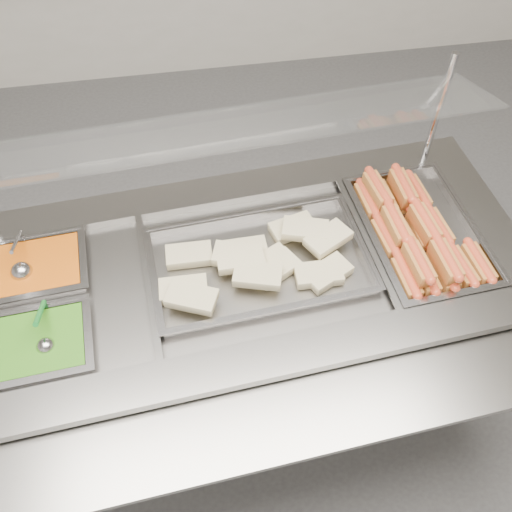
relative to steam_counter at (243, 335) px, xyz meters
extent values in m
plane|color=#4C4C4E|center=(-0.12, -0.32, -0.39)|extent=(6.00, 6.00, 0.00)
cube|color=slate|center=(0.00, 0.00, -0.01)|extent=(1.63, 0.77, 0.77)
cube|color=gray|center=(0.02, -0.31, 0.39)|extent=(1.66, 0.23, 0.03)
cube|color=gray|center=(-0.02, 0.31, 0.39)|extent=(1.66, 0.23, 0.03)
cube|color=gray|center=(0.77, 0.06, 0.39)|extent=(0.15, 0.51, 0.03)
cube|color=black|center=(0.00, 0.00, 0.28)|extent=(1.46, 0.61, 0.02)
cube|color=gray|center=(0.38, 0.03, 0.40)|extent=(0.05, 0.50, 0.01)
cube|color=gray|center=(-0.26, -0.02, 0.40)|extent=(0.05, 0.50, 0.01)
cube|color=gray|center=(0.03, -0.45, 0.36)|extent=(1.60, 0.33, 0.02)
cylinder|color=#BABABF|center=(0.67, 0.34, 0.59)|extent=(0.02, 0.02, 0.39)
cube|color=silver|center=(-0.01, 0.18, 0.73)|extent=(1.47, 0.36, 0.08)
cube|color=#C93F0B|center=(-0.58, 0.09, 0.36)|extent=(0.26, 0.21, 0.08)
cube|color=#196710|center=(-0.56, -0.17, 0.36)|extent=(0.26, 0.21, 0.08)
cube|color=#A55822|center=(0.45, -0.12, 0.38)|extent=(0.05, 0.13, 0.05)
cylinder|color=red|center=(0.45, -0.12, 0.40)|extent=(0.04, 0.15, 0.03)
cube|color=#A55822|center=(0.44, 0.03, 0.38)|extent=(0.06, 0.14, 0.05)
cylinder|color=red|center=(0.44, 0.03, 0.40)|extent=(0.04, 0.15, 0.03)
cube|color=#A55822|center=(0.43, 0.19, 0.38)|extent=(0.06, 0.14, 0.05)
cylinder|color=red|center=(0.43, 0.19, 0.40)|extent=(0.04, 0.15, 0.03)
cube|color=#A55822|center=(0.51, -0.12, 0.38)|extent=(0.05, 0.13, 0.05)
cylinder|color=red|center=(0.51, -0.12, 0.40)|extent=(0.03, 0.15, 0.03)
cube|color=#A55822|center=(0.49, 0.04, 0.38)|extent=(0.06, 0.14, 0.05)
cylinder|color=red|center=(0.49, 0.04, 0.40)|extent=(0.04, 0.15, 0.03)
cube|color=#A55822|center=(0.48, 0.19, 0.38)|extent=(0.05, 0.13, 0.05)
cylinder|color=red|center=(0.48, 0.19, 0.40)|extent=(0.04, 0.15, 0.03)
cube|color=#A55822|center=(0.56, -0.11, 0.38)|extent=(0.06, 0.14, 0.05)
cylinder|color=red|center=(0.56, -0.11, 0.40)|extent=(0.04, 0.15, 0.03)
cube|color=#A55822|center=(0.55, 0.04, 0.38)|extent=(0.05, 0.13, 0.05)
cylinder|color=red|center=(0.55, 0.04, 0.40)|extent=(0.03, 0.15, 0.03)
cube|color=#A55822|center=(0.54, 0.19, 0.38)|extent=(0.05, 0.13, 0.05)
cylinder|color=red|center=(0.54, 0.19, 0.40)|extent=(0.04, 0.15, 0.03)
cube|color=#A55822|center=(0.62, -0.11, 0.38)|extent=(0.06, 0.14, 0.05)
cylinder|color=red|center=(0.62, -0.11, 0.40)|extent=(0.04, 0.15, 0.03)
cube|color=#A55822|center=(0.61, 0.04, 0.38)|extent=(0.06, 0.14, 0.05)
cylinder|color=red|center=(0.61, 0.04, 0.40)|extent=(0.04, 0.15, 0.03)
cube|color=#A55822|center=(0.59, 0.20, 0.38)|extent=(0.06, 0.14, 0.05)
cylinder|color=red|center=(0.59, 0.20, 0.40)|extent=(0.04, 0.15, 0.03)
cube|color=#A55822|center=(0.67, -0.11, 0.38)|extent=(0.06, 0.14, 0.05)
cylinder|color=red|center=(0.67, -0.11, 0.40)|extent=(0.04, 0.15, 0.03)
cube|color=#A55822|center=(0.48, -0.11, 0.43)|extent=(0.05, 0.14, 0.05)
cylinder|color=red|center=(0.48, -0.11, 0.45)|extent=(0.04, 0.15, 0.03)
cube|color=#A55822|center=(0.47, 0.04, 0.43)|extent=(0.05, 0.13, 0.05)
cylinder|color=red|center=(0.47, 0.04, 0.45)|extent=(0.04, 0.15, 0.03)
cube|color=#A55822|center=(0.45, 0.19, 0.43)|extent=(0.06, 0.14, 0.05)
cylinder|color=red|center=(0.45, 0.19, 0.45)|extent=(0.05, 0.15, 0.03)
cube|color=#A55822|center=(0.56, -0.11, 0.43)|extent=(0.05, 0.13, 0.05)
cylinder|color=red|center=(0.56, -0.11, 0.45)|extent=(0.04, 0.15, 0.03)
cube|color=#A55822|center=(0.55, 0.03, 0.43)|extent=(0.06, 0.14, 0.05)
cylinder|color=red|center=(0.55, 0.03, 0.45)|extent=(0.04, 0.15, 0.03)
cube|color=#A55822|center=(0.54, 0.19, 0.43)|extent=(0.05, 0.13, 0.05)
cylinder|color=red|center=(0.54, 0.19, 0.45)|extent=(0.03, 0.15, 0.03)
cube|color=tan|center=(0.08, -0.01, 0.39)|extent=(0.15, 0.13, 0.03)
cube|color=tan|center=(0.10, -0.03, 0.39)|extent=(0.15, 0.13, 0.03)
cube|color=tan|center=(-0.14, 0.06, 0.39)|extent=(0.13, 0.08, 0.03)
cube|color=tan|center=(0.24, -0.07, 0.39)|extent=(0.15, 0.13, 0.03)
cube|color=tan|center=(0.02, 0.05, 0.39)|extent=(0.13, 0.08, 0.03)
cube|color=tan|center=(-0.17, -0.06, 0.39)|extent=(0.13, 0.08, 0.03)
cube|color=tan|center=(0.21, -0.07, 0.39)|extent=(0.13, 0.08, 0.03)
cube|color=tan|center=(0.17, 0.11, 0.39)|extent=(0.15, 0.11, 0.03)
cube|color=tan|center=(0.20, 0.07, 0.42)|extent=(0.15, 0.11, 0.03)
cube|color=tan|center=(0.26, 0.03, 0.42)|extent=(0.15, 0.13, 0.03)
cube|color=tan|center=(0.04, -0.06, 0.42)|extent=(0.15, 0.11, 0.03)
cube|color=tan|center=(-0.01, 0.01, 0.42)|extent=(0.15, 0.11, 0.03)
cube|color=tan|center=(-0.15, -0.11, 0.42)|extent=(0.15, 0.12, 0.03)
cube|color=tan|center=(0.00, 0.00, 0.42)|extent=(0.13, 0.08, 0.03)
sphere|color=#A7A6AB|center=(-0.61, 0.07, 0.40)|extent=(0.06, 0.06, 0.06)
cylinder|color=#A7A6AB|center=(-0.62, 0.14, 0.45)|extent=(0.02, 0.15, 0.08)
sphere|color=#A7A6AB|center=(-0.53, -0.18, 0.40)|extent=(0.05, 0.05, 0.05)
cylinder|color=#167B2A|center=(-0.54, -0.11, 0.45)|extent=(0.02, 0.13, 0.09)
camera|label=1|loc=(-0.12, -0.98, 1.68)|focal=40.00mm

